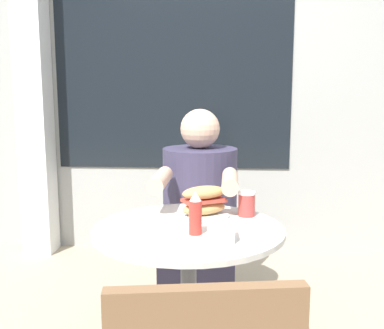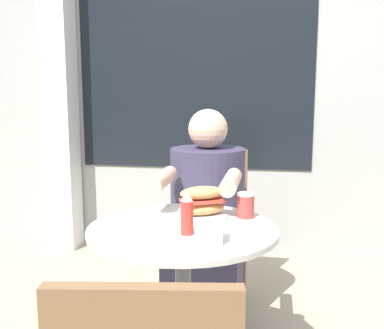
{
  "view_description": "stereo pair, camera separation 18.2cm",
  "coord_description": "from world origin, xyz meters",
  "px_view_note": "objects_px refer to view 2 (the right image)",
  "views": [
    {
      "loc": [
        0.11,
        -1.59,
        1.19
      ],
      "look_at": [
        0.0,
        0.2,
        0.9
      ],
      "focal_mm": 42.0,
      "sensor_mm": 36.0,
      "label": 1
    },
    {
      "loc": [
        0.3,
        -1.57,
        1.19
      ],
      "look_at": [
        0.0,
        0.2,
        0.9
      ],
      "focal_mm": 42.0,
      "sensor_mm": 36.0,
      "label": 2
    }
  ],
  "objects_px": {
    "condiment_bottle": "(187,214)",
    "cafe_table": "(183,275)",
    "sandwich_on_plate": "(202,203)",
    "seated_diner": "(206,239)",
    "drink_cup": "(246,205)",
    "diner_chair": "(215,212)"
  },
  "relations": [
    {
      "from": "diner_chair",
      "to": "drink_cup",
      "type": "height_order",
      "value": "diner_chair"
    },
    {
      "from": "diner_chair",
      "to": "seated_diner",
      "type": "xyz_separation_m",
      "value": [
        -0.0,
        -0.35,
        -0.04
      ]
    },
    {
      "from": "cafe_table",
      "to": "sandwich_on_plate",
      "type": "xyz_separation_m",
      "value": [
        0.05,
        0.14,
        0.24
      ]
    },
    {
      "from": "diner_chair",
      "to": "sandwich_on_plate",
      "type": "distance_m",
      "value": 0.79
    },
    {
      "from": "seated_diner",
      "to": "sandwich_on_plate",
      "type": "xyz_separation_m",
      "value": [
        0.04,
        -0.4,
        0.28
      ]
    },
    {
      "from": "sandwich_on_plate",
      "to": "condiment_bottle",
      "type": "height_order",
      "value": "condiment_bottle"
    },
    {
      "from": "cafe_table",
      "to": "condiment_bottle",
      "type": "distance_m",
      "value": 0.28
    },
    {
      "from": "cafe_table",
      "to": "diner_chair",
      "type": "bearing_deg",
      "value": 88.95
    },
    {
      "from": "condiment_bottle",
      "to": "cafe_table",
      "type": "bearing_deg",
      "value": 110.03
    },
    {
      "from": "cafe_table",
      "to": "diner_chair",
      "type": "xyz_separation_m",
      "value": [
        0.02,
        0.9,
        0.01
      ]
    },
    {
      "from": "cafe_table",
      "to": "diner_chair",
      "type": "distance_m",
      "value": 0.9
    },
    {
      "from": "seated_diner",
      "to": "drink_cup",
      "type": "bearing_deg",
      "value": 119.62
    },
    {
      "from": "cafe_table",
      "to": "diner_chair",
      "type": "height_order",
      "value": "diner_chair"
    },
    {
      "from": "seated_diner",
      "to": "condiment_bottle",
      "type": "relative_size",
      "value": 7.27
    },
    {
      "from": "sandwich_on_plate",
      "to": "cafe_table",
      "type": "bearing_deg",
      "value": -109.6
    },
    {
      "from": "diner_chair",
      "to": "condiment_bottle",
      "type": "height_order",
      "value": "diner_chair"
    },
    {
      "from": "cafe_table",
      "to": "drink_cup",
      "type": "bearing_deg",
      "value": 36.72
    },
    {
      "from": "sandwich_on_plate",
      "to": "condiment_bottle",
      "type": "distance_m",
      "value": 0.23
    },
    {
      "from": "condiment_bottle",
      "to": "drink_cup",
      "type": "bearing_deg",
      "value": 52.32
    },
    {
      "from": "diner_chair",
      "to": "sandwich_on_plate",
      "type": "height_order",
      "value": "diner_chair"
    },
    {
      "from": "cafe_table",
      "to": "seated_diner",
      "type": "height_order",
      "value": "seated_diner"
    },
    {
      "from": "cafe_table",
      "to": "condiment_bottle",
      "type": "relative_size",
      "value": 4.6
    }
  ]
}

